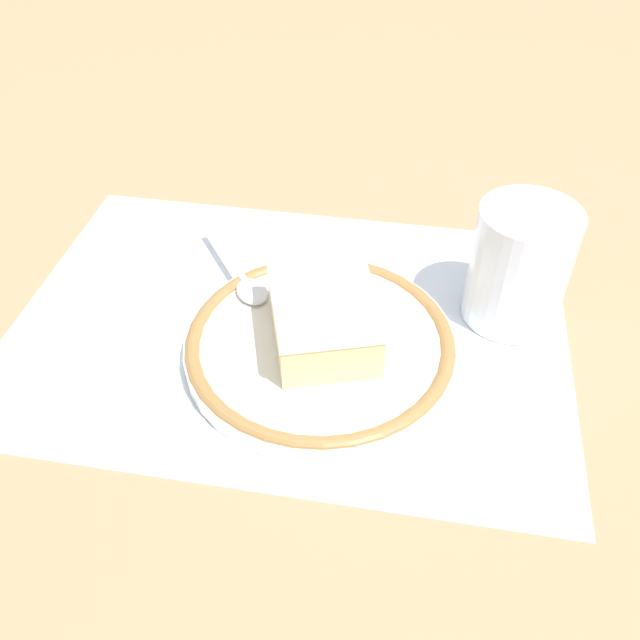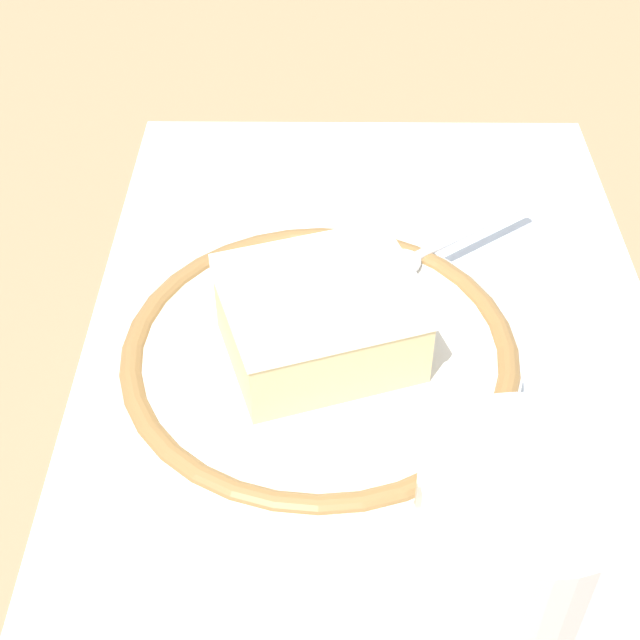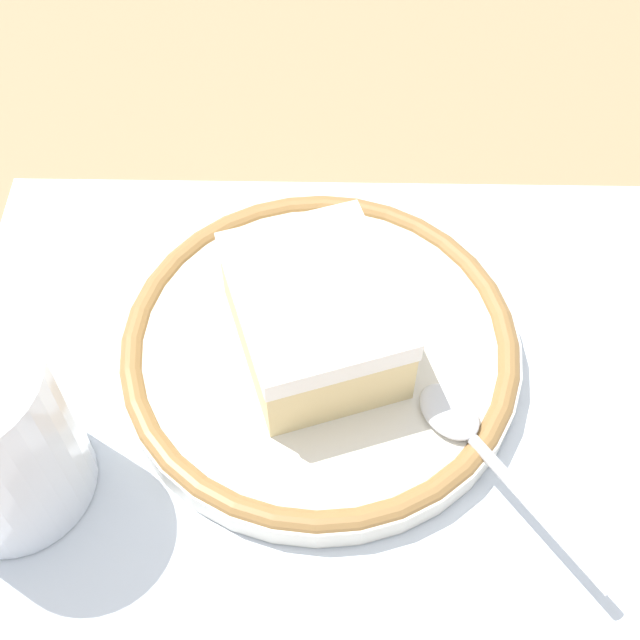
# 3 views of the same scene
# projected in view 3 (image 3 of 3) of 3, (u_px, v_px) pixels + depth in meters

# --- Properties ---
(ground_plane) EXTENTS (2.40, 2.40, 0.00)m
(ground_plane) POSITION_uv_depth(u_px,v_px,m) (379.00, 409.00, 0.43)
(ground_plane) COLOR #9E7551
(placemat) EXTENTS (0.43, 0.31, 0.00)m
(placemat) POSITION_uv_depth(u_px,v_px,m) (379.00, 408.00, 0.43)
(placemat) COLOR silver
(placemat) RESTS_ON ground_plane
(plate) EXTENTS (0.20, 0.20, 0.02)m
(plate) POSITION_uv_depth(u_px,v_px,m) (320.00, 349.00, 0.44)
(plate) COLOR silver
(plate) RESTS_ON placemat
(cake_slice) EXTENTS (0.10, 0.11, 0.05)m
(cake_slice) POSITION_uv_depth(u_px,v_px,m) (315.00, 316.00, 0.42)
(cake_slice) COLOR beige
(cake_slice) RESTS_ON plate
(spoon) EXTENTS (0.08, 0.11, 0.01)m
(spoon) POSITION_uv_depth(u_px,v_px,m) (475.00, 441.00, 0.40)
(spoon) COLOR silver
(spoon) RESTS_ON plate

